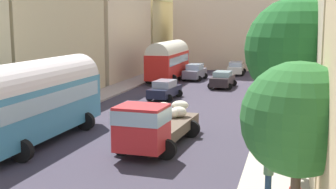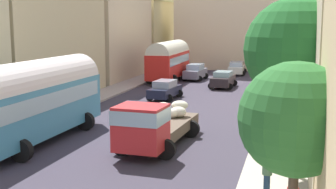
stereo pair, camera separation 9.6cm
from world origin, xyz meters
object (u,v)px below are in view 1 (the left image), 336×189
parked_bus_0 (36,98)px  pedestrian_1 (285,143)px  car_0 (223,79)px  car_3 (195,72)px  car_2 (165,90)px  pedestrian_3 (291,114)px  parked_bus_1 (168,59)px  pedestrian_2 (282,113)px  cargo_truck_0 (154,124)px  pedestrian_4 (268,173)px  car_1 (236,68)px

parked_bus_0 → pedestrian_1: 12.19m
pedestrian_1 → car_0: bearing=104.5°
car_3 → car_2: bearing=-89.3°
car_3 → pedestrian_3: 23.22m
parked_bus_1 → pedestrian_2: (11.69, -19.38, -1.23)m
parked_bus_1 → cargo_truck_0: (5.93, -24.96, -1.01)m
pedestrian_3 → parked_bus_0: bearing=-155.3°
car_2 → pedestrian_1: pedestrian_1 is taller
parked_bus_0 → pedestrian_4: 12.70m
car_3 → car_1: bearing=58.4°
parked_bus_0 → pedestrian_2: size_ratio=5.68×
cargo_truck_0 → pedestrian_3: 8.28m
car_2 → pedestrian_4: 21.27m
cargo_truck_0 → car_0: bearing=89.6°
car_1 → pedestrian_1: size_ratio=2.41×
parked_bus_1 → pedestrian_4: size_ratio=5.04×
pedestrian_3 → parked_bus_1: bearing=121.9°
car_0 → car_3: 6.17m
pedestrian_4 → car_1: bearing=98.2°
parked_bus_0 → cargo_truck_0: size_ratio=1.42×
pedestrian_1 → pedestrian_4: 4.04m
car_2 → car_1: bearing=79.3°
car_2 → car_3: bearing=90.7°
pedestrian_1 → car_2: bearing=121.4°
pedestrian_3 → car_1: bearing=102.8°
car_3 → pedestrian_1: (9.51, -27.74, 0.22)m
car_1 → car_3: size_ratio=1.03×
cargo_truck_0 → pedestrian_2: (5.76, 5.59, -0.22)m
car_0 → pedestrian_4: bearing=-78.6°
car_0 → car_3: size_ratio=1.00×
car_0 → car_1: (-0.05, 10.83, -0.02)m
car_3 → pedestrian_3: size_ratio=2.47×
car_1 → car_0: bearing=-89.7°
pedestrian_2 → pedestrian_4: size_ratio=0.96×
car_3 → pedestrian_4: pedestrian_4 is taller
cargo_truck_0 → car_3: bearing=97.5°
pedestrian_1 → pedestrian_4: pedestrian_4 is taller
pedestrian_3 → cargo_truck_0: bearing=-138.8°
car_0 → pedestrian_3: size_ratio=2.47×
parked_bus_1 → pedestrian_1: (11.95, -26.16, -1.20)m
car_2 → pedestrian_2: size_ratio=2.33×
cargo_truck_0 → car_1: size_ratio=1.62×
parked_bus_1 → cargo_truck_0: size_ratio=1.30×
car_0 → car_2: (-3.49, -7.43, -0.03)m
car_3 → pedestrian_4: (9.03, -31.75, 0.23)m
car_1 → pedestrian_4: 37.98m
parked_bus_0 → car_0: parked_bus_0 is taller
car_2 → car_0: bearing=64.9°
car_0 → pedestrian_1: 23.49m
cargo_truck_0 → pedestrian_3: cargo_truck_0 is taller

